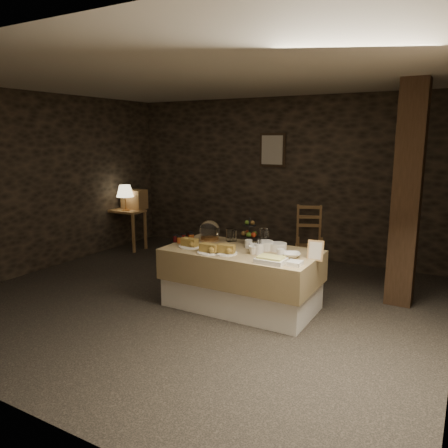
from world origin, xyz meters
The scene contains 28 objects.
ground_plane centered at (0.00, 0.00, 0.00)m, with size 5.50×5.00×0.01m, color black.
room_shell centered at (0.00, 0.00, 1.56)m, with size 5.52×5.02×2.60m.
buffet_table centered at (0.53, 0.06, 0.40)m, with size 1.75×0.93×0.69m.
console_table centered at (-2.50, 1.47, 0.57)m, with size 0.66×0.37×0.70m.
table_lamp centered at (-2.45, 1.42, 1.04)m, with size 0.30×0.30×0.44m.
wine_rack centered at (-2.45, 1.65, 0.87)m, with size 0.42×0.26×0.34m, color #9C6F40.
chair centered at (0.59, 2.34, 0.39)m, with size 0.54×0.53×0.69m.
timber_column centered at (2.12, 1.13, 1.30)m, with size 0.30×0.30×2.60m, color black.
framed_picture centered at (-0.15, 2.47, 1.75)m, with size 0.45×0.04×0.55m.
plate_stack_a centered at (0.76, 0.20, 0.74)m, with size 0.19×0.19×0.10m, color white.
plate_stack_b centered at (0.91, 0.24, 0.73)m, with size 0.20×0.20×0.09m, color white.
cutlery_holder centered at (0.79, -0.02, 0.75)m, with size 0.10×0.10×0.12m, color white.
cup_a centered at (0.68, 0.07, 0.74)m, with size 0.11×0.11×0.09m, color white.
cup_b centered at (0.73, -0.05, 0.74)m, with size 0.10×0.10×0.10m, color white.
mug_c centered at (0.56, 0.18, 0.74)m, with size 0.09×0.09×0.10m, color white.
mug_d centered at (1.04, -0.01, 0.74)m, with size 0.08×0.08×0.09m, color white.
bowl centered at (1.14, 0.05, 0.72)m, with size 0.20×0.20×0.05m, color white.
cake_dome centered at (-0.04, 0.29, 0.80)m, with size 0.26×0.26×0.26m.
fruit_stand centered at (0.47, 0.38, 0.82)m, with size 0.22×0.22×0.31m.
bread_platter_left centered at (-0.06, -0.13, 0.73)m, with size 0.26×0.26×0.11m.
bread_platter_center centered at (0.28, -0.25, 0.73)m, with size 0.26×0.26×0.11m.
bread_platter_right centered at (0.46, -0.19, 0.73)m, with size 0.26×0.26×0.11m.
jam_jars centered at (-0.29, 0.09, 0.73)m, with size 0.18×0.32×0.07m.
tart_dish centered at (1.04, -0.27, 0.72)m, with size 0.30×0.22×0.07m.
square_dish centered at (1.29, -0.23, 0.71)m, with size 0.14×0.14×0.04m, color white.
menu_frame centered at (1.38, 0.11, 0.78)m, with size 0.17×0.02×0.22m, color #9C6F40.
storage_jar_a centered at (0.21, 0.36, 0.77)m, with size 0.10×0.10×0.16m, color white.
storage_jar_b centered at (0.24, 0.39, 0.76)m, with size 0.09×0.09×0.14m, color white.
Camera 1 is at (2.75, -4.25, 1.96)m, focal length 35.00 mm.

